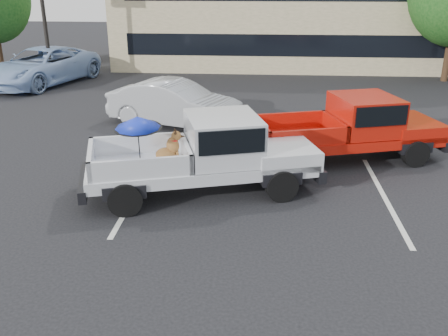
{
  "coord_description": "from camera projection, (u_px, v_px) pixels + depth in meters",
  "views": [
    {
      "loc": [
        -0.07,
        -9.13,
        5.05
      ],
      "look_at": [
        -0.74,
        0.31,
        1.3
      ],
      "focal_mm": 40.0,
      "sensor_mm": 36.0,
      "label": 1
    }
  ],
  "objects": [
    {
      "name": "stripe_left",
      "position": [
        138.0,
        189.0,
        12.38
      ],
      "size": [
        0.12,
        5.0,
        0.01
      ],
      "primitive_type": "cube",
      "color": "silver",
      "rests_on": "ground"
    },
    {
      "name": "red_pickup",
      "position": [
        358.0,
        125.0,
        14.04
      ],
      "size": [
        5.84,
        3.34,
        1.82
      ],
      "rotation": [
        0.0,
        0.0,
        0.28
      ],
      "color": "black",
      "rests_on": "ground"
    },
    {
      "name": "blue_suv",
      "position": [
        41.0,
        66.0,
        23.56
      ],
      "size": [
        4.63,
        6.71,
        1.7
      ],
      "primitive_type": "imported",
      "rotation": [
        0.0,
        0.0,
        -0.32
      ],
      "color": "#92AFDA",
      "rests_on": "ground"
    },
    {
      "name": "silver_pickup",
      "position": [
        213.0,
        150.0,
        11.95
      ],
      "size": [
        6.01,
        3.46,
        2.06
      ],
      "rotation": [
        0.0,
        0.0,
        0.28
      ],
      "color": "black",
      "rests_on": "ground"
    },
    {
      "name": "motel_building",
      "position": [
        298.0,
        6.0,
        28.48
      ],
      "size": [
        20.4,
        8.4,
        6.3
      ],
      "color": "tan",
      "rests_on": "ground"
    },
    {
      "name": "silver_sedan",
      "position": [
        175.0,
        104.0,
        17.24
      ],
      "size": [
        4.97,
        3.1,
        1.55
      ],
      "primitive_type": "imported",
      "rotation": [
        0.0,
        0.0,
        1.23
      ],
      "color": "#B1B4B9",
      "rests_on": "ground"
    },
    {
      "name": "stripe_right",
      "position": [
        384.0,
        196.0,
        11.98
      ],
      "size": [
        0.12,
        5.0,
        0.01
      ],
      "primitive_type": "cube",
      "color": "silver",
      "rests_on": "ground"
    },
    {
      "name": "ground",
      "position": [
        259.0,
        233.0,
        10.32
      ],
      "size": [
        90.0,
        90.0,
        0.0
      ],
      "primitive_type": "plane",
      "color": "black",
      "rests_on": "ground"
    }
  ]
}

